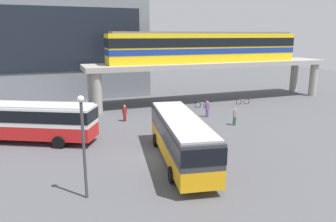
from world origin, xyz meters
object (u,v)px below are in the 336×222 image
Objects in this scene: bus_secondary at (28,119)px; pedestrian_at_kerb at (235,117)px; bicycle_silver at (202,105)px; pedestrian_by_bike_rack at (125,114)px; bus_main at (181,134)px; pedestrian_near_building at (207,109)px; bicycle_black at (176,108)px; train at (206,47)px; station_building at (37,44)px; bicycle_brown at (243,101)px.

bus_secondary is 6.50× the size of pedestrian_at_kerb.
pedestrian_by_bike_rack reaches higher than bicycle_silver.
pedestrian_at_kerb is at bearing 37.97° from bus_main.
bicycle_black is at bearing 121.98° from pedestrian_near_building.
bus_secondary is 6.65× the size of bicycle_silver.
bus_main is 6.49× the size of pedestrian_near_building.
train is 15.05× the size of pedestrian_by_bike_rack.
bus_main and bus_secondary have the same top height.
bicycle_brown is (24.26, -17.74, -6.96)m from station_building.
bus_main reaches higher than bicycle_black.
bus_secondary is 18.72m from pedestrian_at_kerb.
pedestrian_near_building is 8.87m from pedestrian_by_bike_rack.
bicycle_black is (5.35, 14.17, -1.63)m from bus_main.
train is 14.62× the size of bicycle_brown.
bus_main is 13.05m from bus_secondary.
bus_main is 10.95m from pedestrian_at_kerb.
bicycle_silver and bicycle_black have the same top height.
train is at bearing 27.21° from pedestrian_by_bike_rack.
bus_main is 1.03× the size of bus_secondary.
station_building is 17.19× the size of pedestrian_near_building.
bus_secondary is 25.81m from bicycle_brown.
train is 10.64m from pedestrian_near_building.
bicycle_black is (-3.78, -0.67, 0.00)m from bicycle_silver.
bicycle_silver is 3.84m from bicycle_black.
pedestrian_at_kerb is (3.24, -7.47, 0.43)m from bicycle_black.
station_building is at bearing 111.66° from pedestrian_by_bike_rack.
station_building is 17.56× the size of pedestrian_by_bike_rack.
bicycle_silver is 8.17m from pedestrian_at_kerb.
pedestrian_by_bike_rack is (8.86, 3.60, -1.19)m from bus_secondary.
pedestrian_near_building reaches higher than pedestrian_by_bike_rack.
pedestrian_at_kerb is at bearing -93.79° from bicycle_silver.
bus_main reaches higher than pedestrian_by_bike_rack.
station_building is 26.55m from bicycle_silver.
train is 14.93× the size of bicycle_black.
station_building is at bearing 124.73° from pedestrian_at_kerb.
station_building is at bearing 145.22° from train.
bicycle_black is at bearing -175.99° from bicycle_brown.
pedestrian_near_building reaches higher than bicycle_silver.
bicycle_black is at bearing -169.95° from bicycle_silver.
bus_secondary is at bearing -159.27° from bicycle_black.
bicycle_silver is 0.95× the size of pedestrian_near_building.
bicycle_silver is at bearing -179.99° from bicycle_brown.
pedestrian_near_building is (16.95, -22.02, -6.50)m from station_building.
bus_secondary reaches higher than pedestrian_at_kerb.
pedestrian_at_kerb is at bearing -127.84° from bicycle_brown.
pedestrian_near_building is (-1.53, -4.27, 0.46)m from bicycle_silver.
station_building reaches higher than bicycle_silver.
station_building is 2.73× the size of bus_secondary.
station_building reaches higher than pedestrian_near_building.
train is 7.92m from bicycle_silver.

